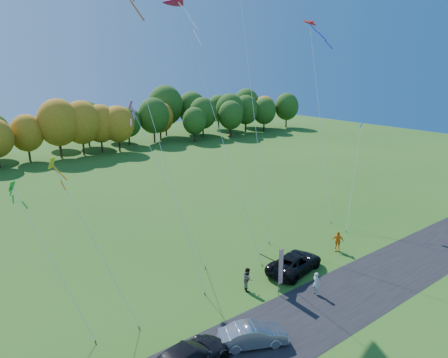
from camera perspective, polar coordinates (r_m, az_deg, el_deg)
ground at (r=33.22m, az=6.71°, el=-13.91°), size 160.00×160.00×0.00m
asphalt_strip at (r=30.97m, az=12.20°, el=-16.51°), size 90.00×6.00×0.01m
tree_line at (r=79.59m, az=-22.75°, el=2.38°), size 116.00×12.00×10.00m
black_suv at (r=35.38m, az=9.23°, el=-10.74°), size 5.71×3.42×1.48m
silver_sedan at (r=27.05m, az=3.84°, el=-19.65°), size 4.26×3.05×1.34m
person_tailgate_a at (r=32.51m, az=11.94°, el=-13.18°), size 0.44×0.63×1.66m
person_tailgate_b at (r=32.36m, az=3.10°, el=-12.91°), size 0.97×1.05×1.73m
person_east at (r=39.55m, az=14.61°, el=-7.87°), size 0.99×1.14×1.85m
feather_flag at (r=31.45m, az=7.40°, el=-11.27°), size 0.47×0.11×3.54m
kite_delta_blue at (r=31.22m, az=-9.29°, el=7.59°), size 3.50×9.68×24.32m
kite_parafoil_orange at (r=42.85m, az=3.65°, el=10.96°), size 7.23×11.71×26.30m
kite_delta_red at (r=36.55m, az=-1.13°, el=8.16°), size 2.69×11.25×22.47m
kite_parafoil_rainbow at (r=47.96m, az=12.42°, el=7.83°), size 6.25×8.66×20.72m
kite_diamond_yellow at (r=28.73m, az=-16.55°, el=-8.05°), size 3.06×6.54×10.61m
kite_diamond_green at (r=28.71m, az=-21.52°, el=-9.93°), size 2.62×6.76×9.25m
kite_diamond_pink at (r=35.17m, az=-7.37°, el=-0.83°), size 3.07×7.10×13.34m
kite_diamond_blue_low at (r=45.41m, az=16.59°, el=0.33°), size 5.47×3.11×10.23m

